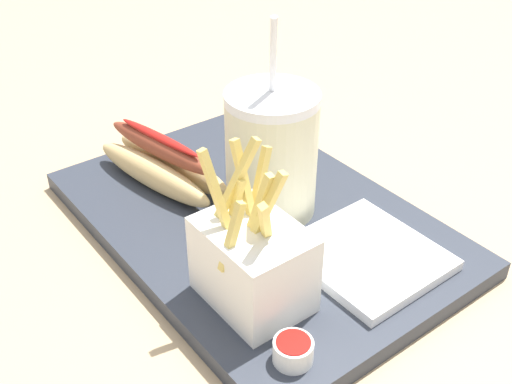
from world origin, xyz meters
name	(u,v)px	position (x,y,z in m)	size (l,w,h in m)	color
ground_plane	(256,236)	(0.00, 0.00, -0.01)	(2.40, 2.40, 0.02)	tan
food_tray	(256,221)	(0.00, 0.00, 0.01)	(0.44, 0.31, 0.02)	#2D333D
soda_cup	(269,152)	(0.00, 0.02, 0.09)	(0.10, 0.10, 0.22)	beige
fries_basket	(253,262)	(0.10, -0.08, 0.06)	(0.10, 0.08, 0.16)	white
hot_dog_1	(162,164)	(-0.12, -0.05, 0.04)	(0.20, 0.09, 0.06)	#DBB775
ketchup_cup_1	(264,141)	(-0.11, 0.10, 0.03)	(0.04, 0.04, 0.02)	white
ketchup_cup_2	(293,350)	(0.18, -0.10, 0.03)	(0.03, 0.03, 0.02)	white
napkin_stack	(367,256)	(0.13, 0.04, 0.03)	(0.14, 0.13, 0.01)	white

